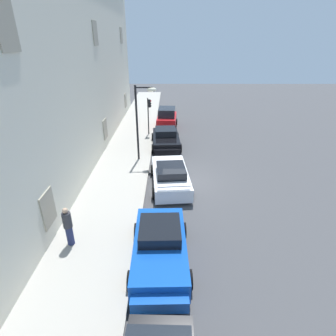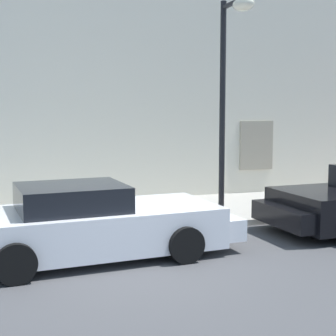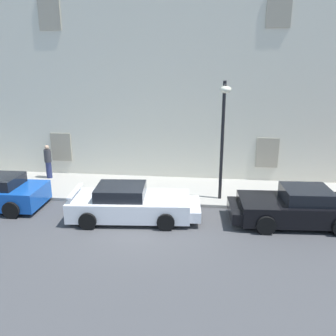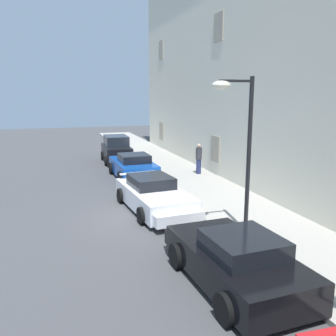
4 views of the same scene
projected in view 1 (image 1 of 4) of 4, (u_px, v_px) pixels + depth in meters
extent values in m
plane|color=#444447|center=(183.00, 181.00, 16.39)|extent=(80.00, 80.00, 0.00)
cube|color=#A8A399|center=(118.00, 180.00, 16.37)|extent=(60.00, 3.62, 0.14)
cube|color=beige|center=(37.00, 58.00, 13.40)|extent=(40.35, 3.34, 13.95)
cube|color=#9E937F|center=(48.00, 209.00, 10.86)|extent=(1.10, 0.06, 1.50)
cube|color=#9E937F|center=(105.00, 129.00, 20.56)|extent=(1.10, 0.06, 1.50)
cube|color=#9E937F|center=(126.00, 100.00, 30.27)|extent=(1.10, 0.06, 1.50)
cube|color=#9E937F|center=(6.00, 25.00, 8.02)|extent=(1.10, 0.06, 1.50)
cube|color=#9E937F|center=(95.00, 33.00, 17.72)|extent=(1.10, 0.06, 1.50)
cube|color=#9E937F|center=(121.00, 36.00, 27.43)|extent=(1.10, 0.06, 1.50)
cube|color=#144CB2|center=(160.00, 248.00, 10.27)|extent=(4.30, 2.07, 0.79)
cube|color=black|center=(160.00, 230.00, 10.29)|extent=(1.74, 1.61, 0.44)
cube|color=#144CB2|center=(160.00, 291.00, 8.63)|extent=(1.32, 1.84, 0.44)
cylinder|color=black|center=(189.00, 280.00, 9.19)|extent=(0.69, 0.26, 0.69)
cylinder|color=black|center=(131.00, 281.00, 9.16)|extent=(0.69, 0.26, 0.69)
cylinder|color=black|center=(183.00, 230.00, 11.57)|extent=(0.69, 0.26, 0.69)
cylinder|color=black|center=(137.00, 231.00, 11.53)|extent=(0.69, 0.26, 0.69)
cube|color=white|center=(170.00, 177.00, 15.69)|extent=(4.78, 2.37, 0.74)
cube|color=black|center=(171.00, 170.00, 15.12)|extent=(1.98, 1.74, 0.45)
cube|color=white|center=(168.00, 164.00, 17.56)|extent=(1.54, 1.94, 0.41)
cube|color=white|center=(174.00, 186.00, 13.52)|extent=(0.30, 1.69, 0.06)
cylinder|color=black|center=(153.00, 170.00, 16.99)|extent=(0.67, 0.29, 0.65)
cylinder|color=black|center=(184.00, 169.00, 17.14)|extent=(0.67, 0.29, 0.65)
cylinder|color=black|center=(154.00, 193.00, 14.41)|extent=(0.67, 0.29, 0.65)
cylinder|color=black|center=(191.00, 192.00, 14.56)|extent=(0.67, 0.29, 0.65)
cube|color=black|center=(166.00, 140.00, 21.41)|extent=(4.36, 2.26, 0.75)
cube|color=black|center=(166.00, 131.00, 21.43)|extent=(1.79, 1.71, 0.48)
cube|color=black|center=(167.00, 150.00, 19.76)|extent=(1.38, 1.93, 0.41)
cylinder|color=black|center=(180.00, 148.00, 20.36)|extent=(0.71, 0.28, 0.69)
cylinder|color=black|center=(153.00, 149.00, 20.26)|extent=(0.71, 0.28, 0.69)
cylinder|color=black|center=(177.00, 137.00, 22.73)|extent=(0.71, 0.28, 0.69)
cylinder|color=black|center=(153.00, 137.00, 22.64)|extent=(0.71, 0.28, 0.69)
cube|color=red|center=(167.00, 121.00, 26.09)|extent=(3.66, 1.95, 1.09)
cube|color=#1E232B|center=(167.00, 112.00, 25.70)|extent=(2.23, 1.66, 0.74)
cylinder|color=black|center=(176.00, 128.00, 25.23)|extent=(0.59, 0.23, 0.58)
cylinder|color=black|center=(157.00, 128.00, 25.32)|extent=(0.59, 0.23, 0.58)
cylinder|color=black|center=(176.00, 122.00, 27.15)|extent=(0.59, 0.23, 0.58)
cylinder|color=black|center=(159.00, 121.00, 27.25)|extent=(0.59, 0.23, 0.58)
cylinder|color=black|center=(148.00, 116.00, 23.43)|extent=(0.10, 0.10, 3.17)
cube|color=black|center=(149.00, 103.00, 22.93)|extent=(0.22, 0.20, 0.66)
sphere|color=red|center=(151.00, 101.00, 22.84)|extent=(0.12, 0.12, 0.12)
sphere|color=black|center=(151.00, 103.00, 22.93)|extent=(0.12, 0.12, 0.12)
sphere|color=black|center=(151.00, 106.00, 23.02)|extent=(0.12, 0.12, 0.12)
cylinder|color=black|center=(137.00, 124.00, 17.96)|extent=(0.14, 0.14, 5.07)
cube|color=black|center=(144.00, 88.00, 16.93)|extent=(0.08, 1.10, 0.08)
ellipsoid|color=#EAE5C6|center=(152.00, 90.00, 16.98)|extent=(0.44, 0.60, 0.28)
cylinder|color=navy|center=(70.00, 235.00, 10.95)|extent=(0.35, 0.35, 0.86)
cylinder|color=#333338|center=(67.00, 220.00, 10.63)|extent=(0.43, 0.43, 0.66)
sphere|color=tan|center=(65.00, 211.00, 10.43)|extent=(0.22, 0.22, 0.22)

